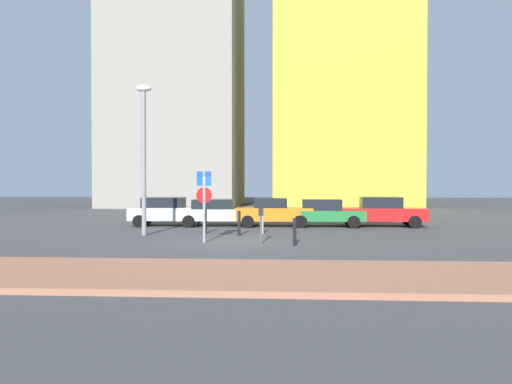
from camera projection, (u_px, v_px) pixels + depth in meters
The scene contains 16 objects.
ground_plane at pixel (236, 242), 16.95m from camera, with size 120.00×120.00×0.00m, color #424244.
sidewalk_brick at pixel (207, 275), 10.35m from camera, with size 40.00×3.64×0.14m, color #9E664C.
parked_car_silver at pixel (167, 211), 23.49m from camera, with size 4.15×2.12×1.53m.
parked_car_white at pixel (218, 212), 23.45m from camera, with size 4.62×2.22×1.43m.
parked_car_orange at pixel (273, 212), 23.20m from camera, with size 4.07×2.02×1.51m.
parked_car_green at pixel (324, 212), 23.07m from camera, with size 4.07×1.97×1.45m.
parked_car_red at pixel (381, 211), 23.20m from camera, with size 4.63×2.29×1.57m.
parking_sign_post at pixel (204, 198), 16.58m from camera, with size 0.59×0.15×2.75m.
parking_meter at pixel (261, 220), 16.36m from camera, with size 0.18×0.14×1.34m.
street_lamp at pixel (144, 146), 19.05m from camera, with size 0.70×0.36×6.57m.
traffic_bollard_near at pixel (205, 221), 19.78m from camera, with size 0.17×0.17×1.09m, color black.
traffic_bollard_mid at pixel (262, 224), 19.70m from camera, with size 0.17×0.17×0.90m, color #B7B7BC.
traffic_bollard_far at pixel (295, 232), 15.82m from camera, with size 0.13×0.13×0.98m, color black.
traffic_bollard_edge at pixel (239, 223), 18.97m from camera, with size 0.14×0.14×1.07m, color black.
building_colorful_midrise at pixel (340, 94), 48.35m from camera, with size 14.77×12.40×24.61m, color gold.
building_under_construction at pixel (179, 88), 46.62m from camera, with size 12.97×13.95×25.18m, color gray.
Camera 1 is at (1.73, -16.85, 2.21)m, focal length 30.64 mm.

